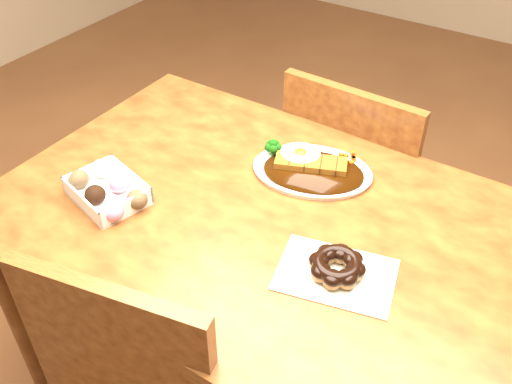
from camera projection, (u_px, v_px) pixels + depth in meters
The scene contains 5 objects.
table at pixel (262, 246), 1.32m from camera, with size 1.20×0.80×0.75m.
chair_far at pixel (359, 186), 1.77m from camera, with size 0.44×0.44×0.87m.
katsu_curry_plate at pixel (310, 167), 1.37m from camera, with size 0.33×0.28×0.06m.
donut_box at pixel (107, 190), 1.29m from camera, with size 0.21×0.17×0.05m.
pon_de_ring at pixel (337, 267), 1.11m from camera, with size 0.26×0.21×0.04m.
Camera 1 is at (0.50, -0.80, 1.58)m, focal length 40.00 mm.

